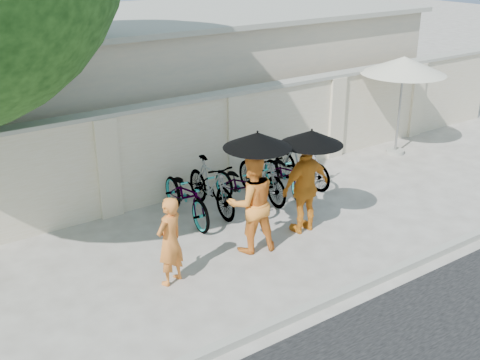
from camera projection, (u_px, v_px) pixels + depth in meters
ground at (242, 264)px, 10.15m from camera, size 80.00×80.00×0.00m
kerb at (309, 309)px, 8.85m from camera, size 40.00×0.16×0.12m
compound_wall at (193, 147)px, 12.73m from camera, size 20.00×0.30×2.00m
building_behind at (151, 80)px, 15.92m from camera, size 14.00×6.00×3.20m
monk_left at (170, 241)px, 9.37m from camera, size 0.63×0.52×1.47m
monk_center at (252, 203)px, 10.32m from camera, size 1.02×0.88×1.80m
parasol_center at (257, 140)px, 9.85m from camera, size 1.15×1.15×1.16m
monk_right at (305, 187)px, 11.01m from camera, size 1.04×0.44×1.78m
parasol_right at (312, 137)px, 10.59m from camera, size 1.14×1.14×0.98m
patio_umbrella at (404, 66)px, 14.52m from camera, size 2.71×2.71×2.47m
bike_0 at (187, 195)px, 11.59m from camera, size 0.87×2.00×1.02m
bike_1 at (211, 186)px, 11.93m from camera, size 0.61×1.84×1.09m
bike_2 at (241, 186)px, 12.13m from camera, size 0.66×1.78×0.93m
bike_3 at (262, 175)px, 12.50m from camera, size 0.60×1.79×1.06m
bike_4 at (286, 174)px, 12.79m from camera, size 0.82×1.79×0.91m
bike_5 at (302, 163)px, 13.22m from camera, size 0.62×1.73×1.02m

